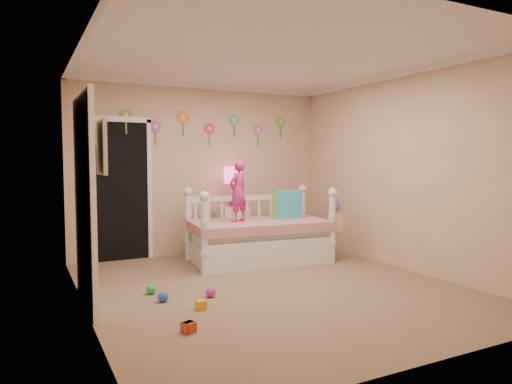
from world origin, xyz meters
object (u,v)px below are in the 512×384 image
daybed (259,225)px  nightstand (233,230)px  table_lamp (233,180)px  child (238,191)px

daybed → nightstand: (-0.09, 0.72, -0.16)m
daybed → table_lamp: bearing=102.3°
child → nightstand: (0.23, 0.70, -0.65)m
child → nightstand: bearing=-133.0°
nightstand → table_lamp: (0.00, 0.00, 0.77)m
child → nightstand: size_ratio=1.16×
daybed → child: size_ratio=2.29×
child → table_lamp: bearing=-133.0°
daybed → nightstand: bearing=102.3°
child → table_lamp: (0.23, 0.70, 0.13)m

